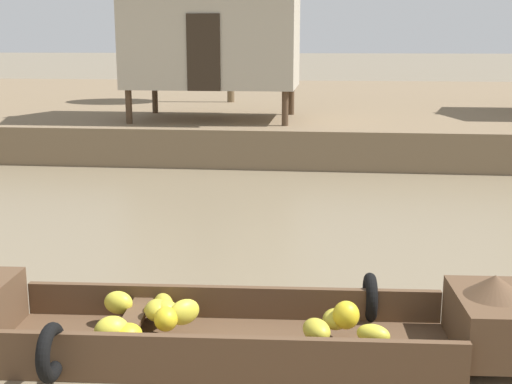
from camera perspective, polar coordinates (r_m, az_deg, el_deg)
The scene contains 4 objects.
ground_plane at distance 11.49m, azimuth 2.01°, elevation -2.22°, with size 300.00×300.00×0.00m, color #7A6B51.
riverbank_strip at distance 25.46m, azimuth 4.48°, elevation 6.99°, with size 160.00×20.00×0.92m, color #756047.
banana_boat at distance 6.59m, azimuth -2.75°, elevation -11.13°, with size 5.70×2.12×0.84m.
stilt_house_mid_left at distance 17.89m, azimuth -3.56°, elevation 13.56°, with size 4.97×3.42×4.42m.
Camera 1 is at (0.82, -1.08, 2.94)m, focal length 47.67 mm.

